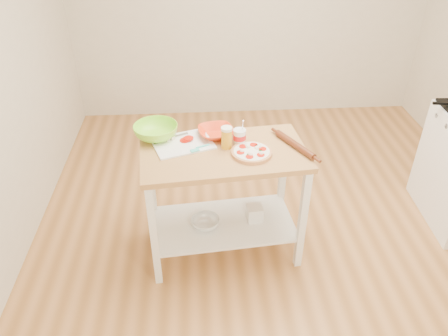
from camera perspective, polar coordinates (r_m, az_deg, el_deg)
name	(u,v)px	position (r m, az deg, el deg)	size (l,w,h in m)	color
room_shell	(292,79)	(2.96, 8.83, 11.46)	(4.04, 4.54, 2.74)	#B57A43
prep_island	(224,181)	(3.11, -0.03, -1.76)	(1.18, 0.72, 0.90)	#B5834A
pizza	(252,152)	(2.94, 3.63, 2.09)	(0.28, 0.28, 0.04)	tan
cutting_board	(182,143)	(3.06, -5.48, 3.28)	(0.47, 0.41, 0.04)	white
spatula	(199,148)	(2.98, -3.27, 2.61)	(0.14, 0.10, 0.01)	#42CBBF
knife	(166,139)	(3.10, -7.57, 3.74)	(0.25, 0.15, 0.01)	silver
orange_bowl	(216,132)	(3.13, -1.07, 4.66)	(0.25, 0.25, 0.06)	red
green_bowl	(156,131)	(3.15, -8.89, 4.75)	(0.31, 0.31, 0.10)	#8FE92F
beer_pint	(227,137)	(2.97, 0.34, 4.01)	(0.08, 0.08, 0.16)	gold
yogurt_tub	(240,137)	(3.04, 2.04, 4.13)	(0.09, 0.09, 0.19)	white
rolling_pin	(295,145)	(3.04, 9.25, 3.02)	(0.05, 0.05, 0.39)	#612D16
shelf_glass_bowl	(205,223)	(3.30, -2.44, -7.14)	(0.21, 0.21, 0.07)	silver
shelf_bin	(255,213)	(3.36, 4.03, -5.87)	(0.12, 0.12, 0.12)	white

